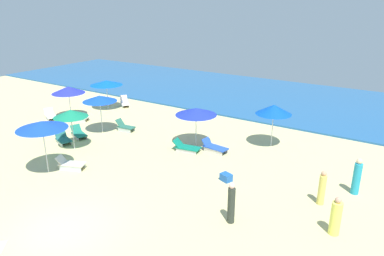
{
  "coord_description": "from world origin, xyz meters",
  "views": [
    {
      "loc": [
        10.27,
        -6.78,
        8.04
      ],
      "look_at": [
        -0.14,
        9.2,
        1.31
      ],
      "focal_mm": 33.55,
      "sensor_mm": 36.0,
      "label": 1
    }
  ],
  "objects_px": {
    "umbrella_3": "(196,112)",
    "lounge_chair_6_0": "(71,164)",
    "umbrella_1": "(100,98)",
    "beachgoer_0": "(357,177)",
    "lounge_chair_5_0": "(125,103)",
    "beachgoer_1": "(322,189)",
    "lounge_chair_3_0": "(214,147)",
    "lounge_chair_0_0": "(63,139)",
    "umbrella_2": "(68,90)",
    "lounge_chair_2_0": "(78,117)",
    "lounge_chair_3_1": "(186,147)",
    "umbrella_6": "(42,125)",
    "beachgoer_2": "(231,204)",
    "umbrella_4": "(274,109)",
    "beachgoer_3": "(336,217)",
    "lounge_chair_1_0": "(79,133)",
    "umbrella_5": "(106,83)",
    "umbrella_0": "(71,113)",
    "lounge_chair_1_1": "(125,127)",
    "cooler_box_0": "(226,177)",
    "lounge_chair_2_1": "(50,115)"
  },
  "relations": [
    {
      "from": "lounge_chair_2_1",
      "to": "lounge_chair_3_0",
      "type": "xyz_separation_m",
      "value": [
        12.97,
        1.23,
        0.02
      ]
    },
    {
      "from": "umbrella_1",
      "to": "beachgoer_2",
      "type": "height_order",
      "value": "umbrella_1"
    },
    {
      "from": "lounge_chair_1_0",
      "to": "umbrella_4",
      "type": "distance_m",
      "value": 12.03
    },
    {
      "from": "umbrella_0",
      "to": "umbrella_6",
      "type": "xyz_separation_m",
      "value": [
        1.35,
        -2.73,
        0.35
      ]
    },
    {
      "from": "lounge_chair_3_0",
      "to": "beachgoer_0",
      "type": "distance_m",
      "value": 7.59
    },
    {
      "from": "lounge_chair_5_0",
      "to": "beachgoer_1",
      "type": "relative_size",
      "value": 0.94
    },
    {
      "from": "lounge_chair_3_0",
      "to": "beachgoer_2",
      "type": "bearing_deg",
      "value": -138.79
    },
    {
      "from": "lounge_chair_6_0",
      "to": "beachgoer_0",
      "type": "bearing_deg",
      "value": -90.17
    },
    {
      "from": "umbrella_5",
      "to": "beachgoer_1",
      "type": "relative_size",
      "value": 1.64
    },
    {
      "from": "lounge_chair_6_0",
      "to": "umbrella_5",
      "type": "bearing_deg",
      "value": 12.92
    },
    {
      "from": "lounge_chair_5_0",
      "to": "beachgoer_3",
      "type": "xyz_separation_m",
      "value": [
        18.28,
        -8.49,
        0.43
      ]
    },
    {
      "from": "lounge_chair_3_0",
      "to": "beachgoer_0",
      "type": "xyz_separation_m",
      "value": [
        7.54,
        -0.69,
        0.53
      ]
    },
    {
      "from": "beachgoer_1",
      "to": "lounge_chair_0_0",
      "type": "bearing_deg",
      "value": 58.26
    },
    {
      "from": "lounge_chair_1_1",
      "to": "lounge_chair_2_0",
      "type": "bearing_deg",
      "value": 88.21
    },
    {
      "from": "umbrella_5",
      "to": "umbrella_4",
      "type": "bearing_deg",
      "value": -1.38
    },
    {
      "from": "lounge_chair_0_0",
      "to": "umbrella_2",
      "type": "xyz_separation_m",
      "value": [
        -3.65,
        3.57,
        1.82
      ]
    },
    {
      "from": "lounge_chair_1_1",
      "to": "umbrella_6",
      "type": "relative_size",
      "value": 0.48
    },
    {
      "from": "umbrella_3",
      "to": "beachgoer_3",
      "type": "distance_m",
      "value": 9.94
    },
    {
      "from": "umbrella_6",
      "to": "beachgoer_2",
      "type": "bearing_deg",
      "value": 6.71
    },
    {
      "from": "umbrella_2",
      "to": "beachgoer_2",
      "type": "xyz_separation_m",
      "value": [
        15.86,
        -5.39,
        -1.28
      ]
    },
    {
      "from": "beachgoer_2",
      "to": "cooler_box_0",
      "type": "xyz_separation_m",
      "value": [
        -1.74,
        2.9,
        -0.63
      ]
    },
    {
      "from": "lounge_chair_3_1",
      "to": "umbrella_4",
      "type": "bearing_deg",
      "value": -57.79
    },
    {
      "from": "umbrella_6",
      "to": "beachgoer_3",
      "type": "xyz_separation_m",
      "value": [
        13.1,
        2.53,
        -1.79
      ]
    },
    {
      "from": "lounge_chair_3_0",
      "to": "beachgoer_3",
      "type": "xyz_separation_m",
      "value": [
        7.45,
        -4.25,
        0.43
      ]
    },
    {
      "from": "umbrella_0",
      "to": "beachgoer_1",
      "type": "bearing_deg",
      "value": 6.92
    },
    {
      "from": "umbrella_0",
      "to": "lounge_chair_1_1",
      "type": "xyz_separation_m",
      "value": [
        0.35,
        3.86,
        -1.85
      ]
    },
    {
      "from": "umbrella_3",
      "to": "lounge_chair_6_0",
      "type": "relative_size",
      "value": 1.54
    },
    {
      "from": "lounge_chair_5_0",
      "to": "beachgoer_3",
      "type": "distance_m",
      "value": 20.16
    },
    {
      "from": "lounge_chair_1_1",
      "to": "lounge_chair_2_1",
      "type": "relative_size",
      "value": 0.83
    },
    {
      "from": "lounge_chair_0_0",
      "to": "lounge_chair_3_1",
      "type": "height_order",
      "value": "lounge_chair_0_0"
    },
    {
      "from": "umbrella_6",
      "to": "beachgoer_0",
      "type": "bearing_deg",
      "value": 24.76
    },
    {
      "from": "beachgoer_0",
      "to": "beachgoer_3",
      "type": "xyz_separation_m",
      "value": [
        -0.09,
        -3.55,
        -0.11
      ]
    },
    {
      "from": "beachgoer_2",
      "to": "beachgoer_1",
      "type": "bearing_deg",
      "value": 150.7
    },
    {
      "from": "lounge_chair_3_0",
      "to": "beachgoer_2",
      "type": "xyz_separation_m",
      "value": [
        3.95,
        -5.65,
        0.55
      ]
    },
    {
      "from": "beachgoer_0",
      "to": "cooler_box_0",
      "type": "xyz_separation_m",
      "value": [
        -5.33,
        -2.05,
        -0.62
      ]
    },
    {
      "from": "lounge_chair_3_1",
      "to": "lounge_chair_6_0",
      "type": "distance_m",
      "value": 6.29
    },
    {
      "from": "umbrella_3",
      "to": "beachgoer_2",
      "type": "xyz_separation_m",
      "value": [
        5.29,
        -5.82,
        -1.3
      ]
    },
    {
      "from": "lounge_chair_3_0",
      "to": "umbrella_4",
      "type": "height_order",
      "value": "umbrella_4"
    },
    {
      "from": "lounge_chair_0_0",
      "to": "lounge_chair_1_1",
      "type": "xyz_separation_m",
      "value": [
        1.61,
        3.65,
        0.01
      ]
    },
    {
      "from": "lounge_chair_2_0",
      "to": "lounge_chair_3_1",
      "type": "distance_m",
      "value": 9.57
    },
    {
      "from": "umbrella_6",
      "to": "cooler_box_0",
      "type": "distance_m",
      "value": 9.13
    },
    {
      "from": "umbrella_1",
      "to": "beachgoer_0",
      "type": "distance_m",
      "value": 15.31
    },
    {
      "from": "lounge_chair_3_0",
      "to": "lounge_chair_6_0",
      "type": "distance_m",
      "value": 7.75
    },
    {
      "from": "umbrella_2",
      "to": "beachgoer_3",
      "type": "xyz_separation_m",
      "value": [
        19.36,
        -3.99,
        -1.4
      ]
    },
    {
      "from": "lounge_chair_3_1",
      "to": "cooler_box_0",
      "type": "distance_m",
      "value": 4.13
    },
    {
      "from": "lounge_chair_0_0",
      "to": "lounge_chair_5_0",
      "type": "height_order",
      "value": "same"
    },
    {
      "from": "umbrella_1",
      "to": "beachgoer_0",
      "type": "bearing_deg",
      "value": 1.89
    },
    {
      "from": "beachgoer_0",
      "to": "lounge_chair_3_0",
      "type": "bearing_deg",
      "value": 66.01
    },
    {
      "from": "beachgoer_1",
      "to": "umbrella_4",
      "type": "bearing_deg",
      "value": 2.45
    },
    {
      "from": "beachgoer_2",
      "to": "lounge_chair_1_0",
      "type": "bearing_deg",
      "value": -95.01
    }
  ]
}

